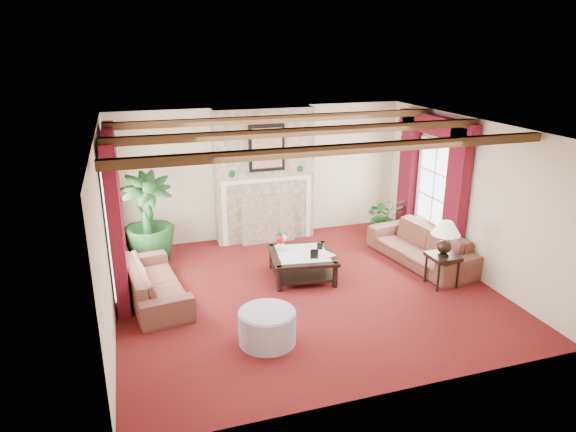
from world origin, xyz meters
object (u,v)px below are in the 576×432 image
object	(u,v)px
coffee_table	(302,265)
ottoman	(267,327)
sofa_right	(421,241)
side_table	(442,270)
sofa_left	(154,276)
potted_palm	(149,238)

from	to	relation	value
coffee_table	ottoman	distance (m)	2.12
sofa_right	side_table	size ratio (longest dim) A/B	4.12
coffee_table	ottoman	xyz separation A→B (m)	(-1.13, -1.79, 0.01)
sofa_left	side_table	world-z (taller)	sofa_left
sofa_left	potted_palm	distance (m)	1.53
sofa_right	coffee_table	world-z (taller)	sofa_right
coffee_table	side_table	bearing A→B (deg)	-17.10
sofa_left	side_table	xyz separation A→B (m)	(4.63, -0.96, -0.12)
sofa_left	coffee_table	xyz separation A→B (m)	(2.50, 0.05, -0.18)
sofa_left	ottoman	xyz separation A→B (m)	(1.37, -1.75, -0.17)
sofa_left	potted_palm	world-z (taller)	potted_palm
sofa_right	potted_palm	xyz separation A→B (m)	(-4.77, 1.55, 0.04)
coffee_table	side_table	distance (m)	2.36
sofa_left	ottoman	size ratio (longest dim) A/B	2.67
sofa_left	side_table	distance (m)	4.73
potted_palm	sofa_right	bearing A→B (deg)	-18.06
sofa_left	sofa_right	size ratio (longest dim) A/B	0.92
potted_palm	side_table	distance (m)	5.24
sofa_right	coffee_table	xyz separation A→B (m)	(-2.29, 0.07, -0.21)
sofa_left	sofa_right	world-z (taller)	sofa_right
sofa_right	coffee_table	distance (m)	2.31
coffee_table	ottoman	bearing A→B (deg)	-113.94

